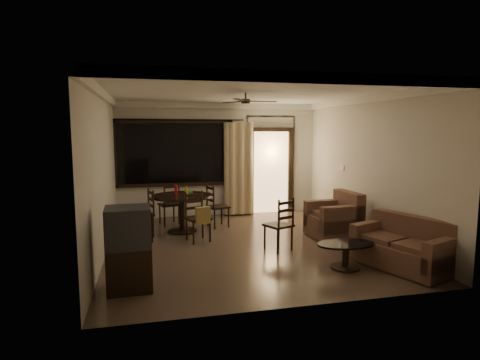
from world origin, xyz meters
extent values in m
plane|color=#7F6651|center=(0.00, 0.00, 0.00)|extent=(5.50, 5.50, 0.00)
plane|color=beige|center=(0.00, 2.75, 1.40)|extent=(5.00, 0.00, 5.00)
plane|color=beige|center=(0.00, -2.75, 1.40)|extent=(5.00, 0.00, 5.00)
plane|color=beige|center=(-2.50, 0.00, 1.40)|extent=(0.00, 5.50, 5.50)
plane|color=beige|center=(2.50, 0.00, 1.40)|extent=(0.00, 5.50, 5.50)
plane|color=white|center=(0.00, 0.00, 2.80)|extent=(5.50, 5.50, 0.00)
cube|color=black|center=(-1.10, 2.72, 1.57)|extent=(2.70, 0.04, 1.45)
cylinder|color=black|center=(-1.00, 2.63, 2.38)|extent=(3.20, 0.03, 0.03)
cube|color=#FFC684|center=(1.35, 2.71, 1.05)|extent=(0.91, 0.03, 2.08)
cube|color=white|center=(2.48, 1.05, 1.30)|extent=(0.02, 0.18, 0.12)
cylinder|color=black|center=(0.00, 0.00, 2.74)|extent=(0.03, 0.03, 0.12)
cylinder|color=black|center=(0.00, 0.00, 2.65)|extent=(0.16, 0.16, 0.08)
cylinder|color=black|center=(-1.07, 1.24, 0.76)|extent=(1.25, 1.25, 0.04)
cylinder|color=black|center=(-1.07, 1.24, 0.38)|extent=(0.12, 0.12, 0.73)
cylinder|color=black|center=(-1.07, 1.24, 0.02)|extent=(0.62, 0.62, 0.03)
cylinder|color=maroon|center=(-1.19, 1.26, 0.89)|extent=(0.06, 0.06, 0.22)
cylinder|color=#B7AC13|center=(-0.98, 1.21, 0.87)|extent=(0.06, 0.06, 0.18)
cube|color=#247A30|center=(-0.89, 1.42, 0.80)|extent=(0.14, 0.10, 0.05)
cube|color=black|center=(-1.89, 1.00, 0.45)|extent=(0.52, 0.52, 0.04)
cube|color=black|center=(-0.26, 1.48, 0.45)|extent=(0.52, 0.52, 0.04)
cube|color=black|center=(-0.83, 0.42, 0.45)|extent=(0.52, 0.52, 0.04)
cube|color=tan|center=(-0.77, 0.20, 0.55)|extent=(0.29, 0.16, 0.32)
cube|color=black|center=(-1.30, 2.01, 0.45)|extent=(0.52, 0.52, 0.04)
cube|color=black|center=(-2.03, -1.72, 0.30)|extent=(0.60, 0.55, 0.59)
cube|color=black|center=(-2.03, -1.72, 0.86)|extent=(0.60, 0.55, 0.53)
cube|color=black|center=(-1.73, -1.71, 0.86)|extent=(0.04, 0.43, 0.36)
cube|color=#401E1D|center=(2.05, -1.81, 0.20)|extent=(1.22, 1.62, 0.36)
cube|color=#401E1D|center=(2.33, -1.71, 0.50)|extent=(0.67, 1.42, 0.59)
cube|color=#401E1D|center=(2.27, -2.41, 0.38)|extent=(0.78, 0.42, 0.45)
cube|color=#401E1D|center=(1.83, -1.21, 0.38)|extent=(0.78, 0.42, 0.45)
cube|color=#401E1D|center=(2.01, -1.83, 0.41)|extent=(0.95, 1.38, 0.11)
cube|color=#401E1D|center=(1.82, 0.08, 0.23)|extent=(0.94, 0.94, 0.42)
cube|color=#401E1D|center=(2.16, 0.10, 0.57)|extent=(0.26, 0.90, 0.68)
cube|color=#401E1D|center=(1.84, -0.27, 0.44)|extent=(0.90, 0.24, 0.52)
cube|color=#401E1D|center=(1.80, 0.43, 0.44)|extent=(0.90, 0.24, 0.52)
cube|color=#401E1D|center=(1.77, 0.08, 0.47)|extent=(0.66, 0.71, 0.13)
ellipsoid|color=navy|center=(1.77, 0.08, 0.58)|extent=(0.38, 0.31, 0.11)
ellipsoid|color=black|center=(1.20, -1.63, 0.39)|extent=(0.92, 0.55, 0.03)
cylinder|color=black|center=(1.20, -1.63, 0.19)|extent=(0.10, 0.10, 0.37)
cylinder|color=black|center=(1.20, -1.63, 0.02)|extent=(0.45, 0.45, 0.03)
cube|color=black|center=(0.49, -0.47, 0.45)|extent=(0.56, 0.56, 0.04)
camera|label=1|loc=(-1.76, -7.11, 2.14)|focal=30.00mm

